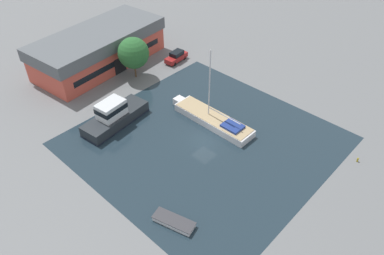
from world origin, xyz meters
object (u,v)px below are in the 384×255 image
object	(u,v)px
small_dinghy	(174,222)
sailboat_moored	(213,119)
motor_cruiser	(114,116)
parked_car	(176,56)
quay_tree_near_building	(133,53)
warehouse_building	(99,48)

from	to	relation	value
small_dinghy	sailboat_moored	bearing A→B (deg)	12.17
sailboat_moored	motor_cruiser	xyz separation A→B (m)	(-9.25, 9.53, 0.72)
sailboat_moored	parked_car	bearing A→B (deg)	60.80
quay_tree_near_building	small_dinghy	size ratio (longest dim) A/B	1.42
warehouse_building	sailboat_moored	size ratio (longest dim) A/B	1.77
warehouse_building	small_dinghy	bearing A→B (deg)	-120.24
quay_tree_near_building	sailboat_moored	distance (m)	17.28
parked_car	small_dinghy	size ratio (longest dim) A/B	0.97
small_dinghy	parked_car	bearing A→B (deg)	29.17
warehouse_building	small_dinghy	size ratio (longest dim) A/B	4.93
parked_car	sailboat_moored	size ratio (longest dim) A/B	0.35
quay_tree_near_building	motor_cruiser	world-z (taller)	quay_tree_near_building
sailboat_moored	small_dinghy	world-z (taller)	sailboat_moored
quay_tree_near_building	small_dinghy	bearing A→B (deg)	-122.70
warehouse_building	small_dinghy	world-z (taller)	warehouse_building
parked_car	small_dinghy	distance (m)	33.87
warehouse_building	sailboat_moored	xyz separation A→B (m)	(0.66, -24.43, -2.34)
sailboat_moored	motor_cruiser	size ratio (longest dim) A/B	1.30
sailboat_moored	small_dinghy	size ratio (longest dim) A/B	2.77
quay_tree_near_building	small_dinghy	xyz separation A→B (m)	(-15.98, -24.89, -3.97)
warehouse_building	parked_car	world-z (taller)	warehouse_building
parked_car	small_dinghy	xyz separation A→B (m)	(-24.14, -23.75, -0.58)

